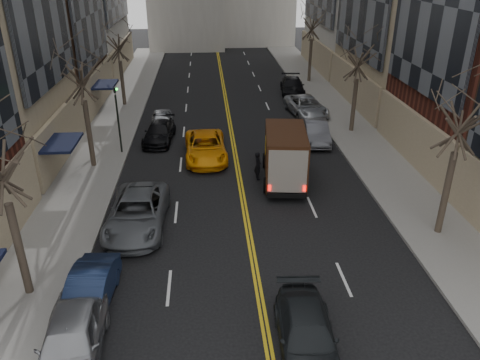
% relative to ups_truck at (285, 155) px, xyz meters
% --- Properties ---
extents(sidewalk_left, '(4.00, 66.00, 0.15)m').
position_rel_ups_truck_xyz_m(sidewalk_left, '(-11.54, 9.75, -1.52)').
color(sidewalk_left, slate).
rests_on(sidewalk_left, ground).
extents(sidewalk_right, '(4.00, 66.00, 0.15)m').
position_rel_ups_truck_xyz_m(sidewalk_right, '(6.46, 9.75, -1.52)').
color(sidewalk_right, slate).
rests_on(sidewalk_right, ground).
extents(tree_lf_mid, '(3.20, 3.20, 8.91)m').
position_rel_ups_truck_xyz_m(tree_lf_mid, '(-11.34, 2.75, 5.00)').
color(tree_lf_mid, '#382D23').
rests_on(tree_lf_mid, sidewalk_left).
extents(tree_lf_far, '(3.20, 3.20, 8.12)m').
position_rel_ups_truck_xyz_m(tree_lf_far, '(-11.34, 15.75, 4.43)').
color(tree_lf_far, '#382D23').
rests_on(tree_lf_far, sidewalk_left).
extents(tree_rt_near, '(3.20, 3.20, 8.71)m').
position_rel_ups_truck_xyz_m(tree_rt_near, '(6.26, -6.25, 4.86)').
color(tree_rt_near, '#382D23').
rests_on(tree_rt_near, sidewalk_right).
extents(tree_rt_mid, '(3.20, 3.20, 8.32)m').
position_rel_ups_truck_xyz_m(tree_rt_mid, '(6.26, 7.75, 4.57)').
color(tree_rt_mid, '#382D23').
rests_on(tree_rt_mid, sidewalk_right).
extents(tree_rt_far, '(3.20, 3.20, 9.11)m').
position_rel_ups_truck_xyz_m(tree_rt_far, '(6.26, 22.75, 5.14)').
color(tree_rt_far, '#382D23').
rests_on(tree_rt_far, sidewalk_right).
extents(traffic_signal, '(0.29, 0.26, 4.70)m').
position_rel_ups_truck_xyz_m(traffic_signal, '(-9.93, 4.75, 1.22)').
color(traffic_signal, black).
rests_on(traffic_signal, sidewalk_left).
extents(ups_truck, '(2.85, 5.99, 3.17)m').
position_rel_ups_truck_xyz_m(ups_truck, '(0.00, 0.00, 0.00)').
color(ups_truck, black).
rests_on(ups_truck, ground).
extents(observer_sedan, '(2.10, 4.70, 1.34)m').
position_rel_ups_truck_xyz_m(observer_sedan, '(-1.34, -12.86, -0.93)').
color(observer_sedan, black).
rests_on(observer_sedan, ground).
extents(taxi, '(2.75, 5.61, 1.53)m').
position_rel_ups_truck_xyz_m(taxi, '(-4.45, 3.63, -0.83)').
color(taxi, orange).
rests_on(taxi, ground).
extents(pedestrian, '(0.46, 0.64, 1.65)m').
position_rel_ups_truck_xyz_m(pedestrian, '(-1.48, 0.36, -0.77)').
color(pedestrian, black).
rests_on(pedestrian, ground).
extents(parked_lf_a, '(2.22, 4.89, 1.63)m').
position_rel_ups_truck_xyz_m(parked_lf_a, '(-8.84, -12.65, -0.78)').
color(parked_lf_a, '#9FA2A7').
rests_on(parked_lf_a, ground).
extents(parked_lf_b, '(1.70, 4.23, 1.37)m').
position_rel_ups_truck_xyz_m(parked_lf_b, '(-8.84, -10.09, -0.91)').
color(parked_lf_b, '#131F3E').
rests_on(parked_lf_b, ground).
extents(parked_lf_c, '(2.81, 5.79, 1.59)m').
position_rel_ups_truck_xyz_m(parked_lf_c, '(-7.76, -4.57, -0.80)').
color(parked_lf_c, '#54585D').
rests_on(parked_lf_c, ground).
extents(parked_lf_d, '(2.27, 4.71, 1.32)m').
position_rel_ups_truck_xyz_m(parked_lf_d, '(-7.64, 6.95, -0.94)').
color(parked_lf_d, black).
rests_on(parked_lf_d, ground).
extents(parked_lf_e, '(1.86, 4.15, 1.38)m').
position_rel_ups_truck_xyz_m(parked_lf_e, '(-7.64, 9.31, -0.90)').
color(parked_lf_e, '#B3B6BB').
rests_on(parked_lf_e, ground).
extents(parked_rt_a, '(1.86, 4.49, 1.45)m').
position_rel_ups_truck_xyz_m(parked_rt_a, '(3.21, 6.01, -0.87)').
color(parked_rt_a, '#55575E').
rests_on(parked_rt_a, ground).
extents(parked_rt_b, '(3.17, 5.65, 1.49)m').
position_rel_ups_truck_xyz_m(parked_rt_b, '(3.76, 12.05, -0.85)').
color(parked_rt_b, '#ADB0B5').
rests_on(parked_rt_b, ground).
extents(parked_rt_c, '(2.56, 5.30, 1.49)m').
position_rel_ups_truck_xyz_m(parked_rt_c, '(3.76, 18.40, -0.85)').
color(parked_rt_c, black).
rests_on(parked_rt_c, ground).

